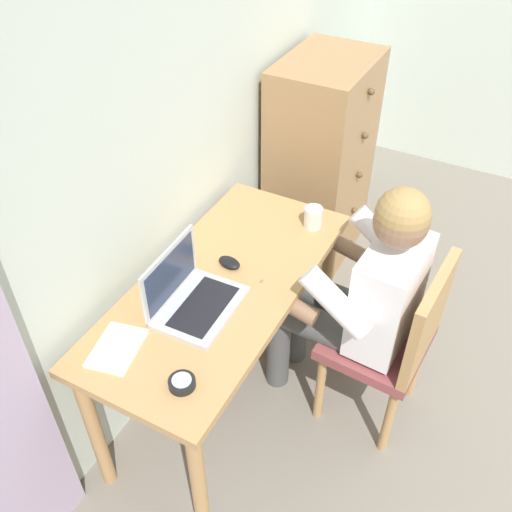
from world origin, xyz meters
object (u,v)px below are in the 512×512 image
chair (394,339)px  computer_mouse (229,263)px  desk_clock (182,383)px  coffee_mug (313,217)px  dresser (320,165)px  laptop (191,296)px  person_seated (358,291)px  notebook_pad (117,348)px  desk (223,302)px

chair → computer_mouse: (-0.16, 0.68, 0.27)m
desk_clock → coffee_mug: size_ratio=0.75×
computer_mouse → dresser: bearing=14.7°
coffee_mug → computer_mouse: bearing=154.5°
laptop → dresser: bearing=2.1°
chair → person_seated: 0.26m
desk_clock → coffee_mug: (0.99, -0.03, 0.03)m
dresser → notebook_pad: (-1.69, 0.06, 0.16)m
laptop → notebook_pad: bearing=159.5°
dresser → laptop: 1.40m
chair → desk_clock: bearing=145.2°
desk → coffee_mug: bearing=-18.7°
desk → person_seated: size_ratio=1.07×
notebook_pad → computer_mouse: bearing=-24.6°
desk → person_seated: (0.27, -0.47, 0.04)m
chair → laptop: laptop is taller
person_seated → dresser: bearing=30.5°
dresser → desk_clock: bearing=-172.6°
person_seated → notebook_pad: (-0.74, 0.62, 0.07)m
desk_clock → coffee_mug: bearing=-1.9°
chair → coffee_mug: size_ratio=7.40×
chair → notebook_pad: (-0.73, 0.81, 0.26)m
desk → person_seated: 0.55m
dresser → computer_mouse: 1.14m
desk → desk_clock: 0.52m
desk_clock → notebook_pad: (0.02, 0.28, -0.01)m
desk → notebook_pad: bearing=162.3°
dresser → notebook_pad: 1.70m
laptop → computer_mouse: (0.26, -0.01, -0.04)m
laptop → coffee_mug: (0.67, -0.21, -0.00)m
desk_clock → coffee_mug: coffee_mug is taller
laptop → desk_clock: (-0.32, -0.17, -0.04)m
computer_mouse → person_seated: bearing=-59.3°
chair → desk_clock: (-0.75, 0.52, 0.26)m
desk_clock → chair: bearing=-34.8°
desk → notebook_pad: size_ratio=6.16×
chair → desk_clock: chair is taller
chair → coffee_mug: (0.24, 0.49, 0.30)m
chair → desk_clock: size_ratio=9.86×
dresser → desk: bearing=-176.0°
laptop → notebook_pad: 0.32m
chair → desk_clock: 0.95m
computer_mouse → desk_clock: (-0.59, -0.16, -0.00)m
dresser → laptop: bearing=-177.9°
laptop → computer_mouse: laptop is taller
laptop → coffee_mug: laptop is taller
chair → person_seated: person_seated is taller
notebook_pad → coffee_mug: bearing=-30.2°
computer_mouse → desk_clock: size_ratio=1.11×
dresser → desk_clock: dresser is taller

